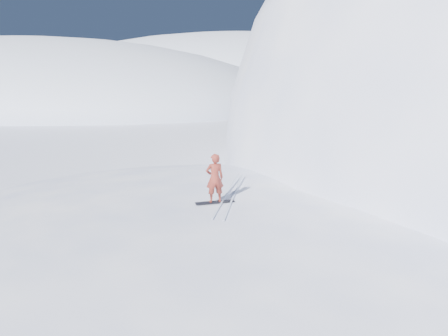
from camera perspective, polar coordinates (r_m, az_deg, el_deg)
name	(u,v)px	position (r m, az deg, el deg)	size (l,w,h in m)	color
ground	(226,322)	(12.66, 0.26, -21.10)	(400.00, 400.00, 0.00)	white
near_ridge	(281,279)	(14.90, 8.10, -15.43)	(36.00, 28.00, 4.80)	white
far_ridge_a	(24,102)	(101.60, -26.65, 8.41)	(120.00, 70.00, 28.00)	white
far_ridge_c	(225,93)	(127.62, 0.12, 10.71)	(140.00, 90.00, 36.00)	white
wind_bumps	(231,283)	(14.51, 1.06, -16.14)	(16.00, 14.40, 1.00)	white
snowboard	(215,202)	(15.06, -1.31, -4.89)	(1.49, 0.28, 0.02)	black
snowboarder	(215,178)	(14.78, -1.33, -1.45)	(0.67, 0.44, 1.85)	maroon
board_tracks	(231,193)	(16.15, 1.03, -3.53)	(1.47, 5.93, 0.04)	silver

